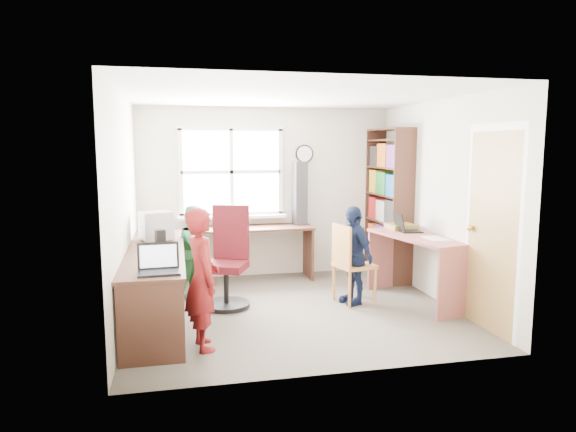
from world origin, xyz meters
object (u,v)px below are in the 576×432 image
at_px(swivel_chair, 228,263).
at_px(person_red, 202,279).
at_px(laptop_left, 159,266).
at_px(laptop_right, 405,227).
at_px(person_green, 196,250).
at_px(crt_monitor, 156,226).
at_px(l_desk, 174,284).
at_px(potted_plant, 226,218).
at_px(wooden_chair, 349,261).
at_px(cd_tower, 300,193).
at_px(right_desk, 421,254).
at_px(bookshelf, 388,207).
at_px(person_navy, 353,255).

distance_m(swivel_chair, person_red, 1.30).
relative_size(laptop_left, laptop_right, 1.02).
bearing_deg(person_green, crt_monitor, 148.65).
distance_m(swivel_chair, laptop_right, 2.23).
height_order(l_desk, person_red, person_red).
height_order(laptop_right, potted_plant, laptop_right).
height_order(wooden_chair, laptop_right, laptop_right).
height_order(person_red, person_green, person_red).
distance_m(wooden_chair, cd_tower, 1.58).
bearing_deg(swivel_chair, laptop_right, 22.88).
height_order(laptop_right, person_red, person_red).
distance_m(laptop_left, cd_tower, 3.13).
xyz_separation_m(l_desk, potted_plant, (0.70, 1.69, 0.44)).
bearing_deg(cd_tower, person_green, -166.21).
height_order(potted_plant, person_red, person_red).
relative_size(crt_monitor, laptop_right, 1.15).
bearing_deg(l_desk, laptop_left, -100.31).
distance_m(right_desk, crt_monitor, 3.16).
height_order(l_desk, bookshelf, bookshelf).
relative_size(right_desk, person_red, 1.15).
height_order(laptop_left, person_navy, person_navy).
bearing_deg(potted_plant, right_desk, -32.70).
xyz_separation_m(crt_monitor, potted_plant, (0.90, 0.76, -0.03)).
xyz_separation_m(bookshelf, laptop_right, (-0.15, -0.86, -0.14)).
xyz_separation_m(laptop_left, person_navy, (2.19, 1.08, -0.23)).
height_order(laptop_left, potted_plant, potted_plant).
bearing_deg(right_desk, cd_tower, 115.60).
xyz_separation_m(swivel_chair, person_navy, (1.45, -0.22, 0.08)).
relative_size(l_desk, swivel_chair, 2.53).
bearing_deg(crt_monitor, bookshelf, -8.79).
bearing_deg(cd_tower, crt_monitor, -165.96).
bearing_deg(l_desk, right_desk, 5.74).
bearing_deg(person_navy, wooden_chair, -107.54).
xyz_separation_m(right_desk, potted_plant, (-2.18, 1.40, 0.31)).
xyz_separation_m(swivel_chair, laptop_left, (-0.73, -1.30, 0.31)).
relative_size(bookshelf, laptop_left, 5.56).
xyz_separation_m(swivel_chair, potted_plant, (0.09, 1.07, 0.39)).
height_order(cd_tower, person_navy, cd_tower).
height_order(swivel_chair, crt_monitor, swivel_chair).
bearing_deg(bookshelf, laptop_left, -145.11).
xyz_separation_m(laptop_left, person_green, (0.39, 1.82, -0.24)).
bearing_deg(bookshelf, l_desk, -153.57).
bearing_deg(laptop_left, person_green, 75.04).
bearing_deg(potted_plant, person_navy, -43.43).
relative_size(cd_tower, person_red, 0.68).
relative_size(laptop_left, potted_plant, 1.31).
height_order(right_desk, laptop_right, laptop_right).
xyz_separation_m(right_desk, person_green, (-2.61, 0.85, -0.02)).
bearing_deg(right_desk, bookshelf, 74.96).
height_order(right_desk, laptop_left, laptop_left).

